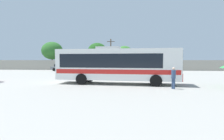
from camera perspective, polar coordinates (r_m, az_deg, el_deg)
ground_plane at (r=28.92m, az=0.60°, el=-1.44°), size 300.00×300.00×0.00m
perimeter_wall at (r=41.24m, az=2.15°, el=1.49°), size 80.00×0.30×2.24m
coach_bus_white_red at (r=17.81m, az=1.20°, el=1.82°), size 11.70×3.42×3.57m
attendant_by_bus_door at (r=15.52m, az=18.37°, el=-1.96°), size 0.49×0.49×1.73m
parked_car_leftmost_grey at (r=39.97m, az=-15.12°, el=0.82°), size 4.48×2.11×1.42m
parked_car_second_black at (r=37.71m, az=-7.06°, el=0.78°), size 4.22×2.07×1.44m
utility_pole_near at (r=43.51m, az=-0.37°, el=5.05°), size 1.80×0.24×7.15m
roadside_tree_left at (r=48.42m, az=-17.89°, el=5.66°), size 5.12×5.12×6.74m
roadside_tree_midleft at (r=43.90m, az=-4.53°, el=5.86°), size 4.41×4.41×6.28m
roadside_tree_midright at (r=47.97m, az=3.83°, el=5.20°), size 4.28×4.28×5.86m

